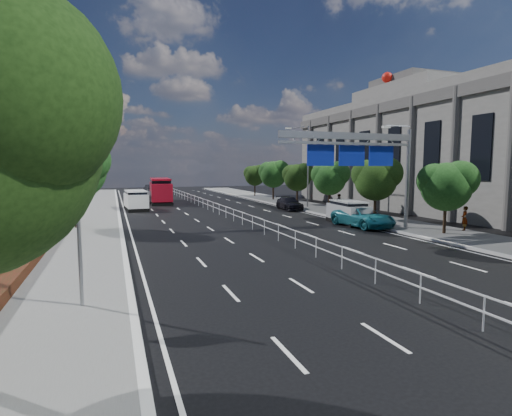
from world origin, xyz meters
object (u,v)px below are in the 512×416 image
pedestrian_b (339,203)px  parked_car_dark (289,203)px  parked_car_teal (363,217)px  toilet_sign (62,218)px  silver_minivan (348,212)px  red_bus (160,190)px  near_car_dark (150,189)px  near_car_silver (153,196)px  overhead_gantry (362,151)px  pedestrian_a (464,218)px  white_minivan (136,200)px

pedestrian_b → parked_car_dark: bearing=-25.6°
parked_car_teal → pedestrian_b: (3.45, 9.11, 0.25)m
toilet_sign → parked_car_dark: bearing=52.8°
silver_minivan → parked_car_teal: size_ratio=0.85×
red_bus → near_car_dark: bearing=92.3°
near_car_silver → silver_minivan: silver_minivan is taller
overhead_gantry → near_car_dark: (-9.95, 48.93, -4.84)m
toilet_sign → pedestrian_b: 31.06m
toilet_sign → parked_car_dark: 31.93m
red_bus → parked_car_dark: bearing=-45.1°
near_car_silver → pedestrian_a: 36.24m
parked_car_teal → near_car_dark: bearing=98.6°
white_minivan → pedestrian_b: white_minivan is taller
overhead_gantry → parked_car_dark: bearing=84.2°
red_bus → pedestrian_a: bearing=-57.9°
near_car_silver → near_car_dark: 20.12m
near_car_dark → silver_minivan: bearing=97.7°
overhead_gantry → pedestrian_a: size_ratio=6.06×
toilet_sign → overhead_gantry: bearing=29.6°
near_car_dark → pedestrian_a: pedestrian_a is taller
silver_minivan → parked_car_dark: 11.37m
red_bus → parked_car_teal: bearing=-62.4°
white_minivan → parked_car_dark: (15.50, -5.07, -0.35)m
overhead_gantry → near_car_silver: size_ratio=2.08×
near_car_silver → pedestrian_a: bearing=118.7°
near_car_silver → pedestrian_b: (16.34, -17.79, 0.16)m
near_car_dark → parked_car_dark: bearing=102.3°
red_bus → near_car_silver: size_ratio=2.14×
parked_car_teal → pedestrian_b: size_ratio=3.12×
parked_car_teal → pedestrian_b: pedestrian_b is taller
pedestrian_a → pedestrian_b: size_ratio=0.98×
overhead_gantry → silver_minivan: bearing=68.4°
near_car_silver → parked_car_dark: near_car_silver is taller
near_car_dark → pedestrian_a: (16.61, -51.54, 0.22)m
toilet_sign → near_car_dark: size_ratio=0.94×
white_minivan → near_car_dark: bearing=78.3°
overhead_gantry → parked_car_dark: 16.17m
red_bus → silver_minivan: red_bus is taller
near_car_silver → pedestrian_b: bearing=131.5°
overhead_gantry → white_minivan: bearing=124.4°
parked_car_dark → overhead_gantry: bearing=-91.3°
toilet_sign → silver_minivan: toilet_sign is taller
parked_car_dark → pedestrian_b: pedestrian_b is taller
toilet_sign → silver_minivan: 23.89m
red_bus → near_car_silver: 1.20m
silver_minivan → pedestrian_b: (3.45, 7.11, 0.09)m
toilet_sign → parked_car_dark: (19.25, 25.37, -2.27)m
red_bus → near_car_dark: size_ratio=2.28×
toilet_sign → near_car_silver: size_ratio=0.88×
overhead_gantry → near_car_dark: overhead_gantry is taller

